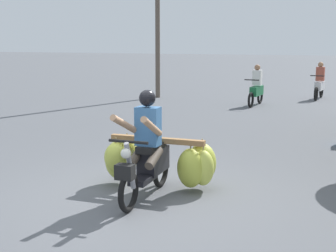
% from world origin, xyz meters
% --- Properties ---
extents(ground_plane, '(120.00, 120.00, 0.00)m').
position_xyz_m(ground_plane, '(0.00, 0.00, 0.00)').
color(ground_plane, '#56595E').
extents(motorbike_main_loaded, '(1.84, 1.84, 1.58)m').
position_xyz_m(motorbike_main_loaded, '(0.04, 0.51, 0.50)').
color(motorbike_main_loaded, black).
rests_on(motorbike_main_loaded, ground).
extents(motorbike_distant_ahead_left, '(0.51, 1.62, 1.40)m').
position_xyz_m(motorbike_distant_ahead_left, '(0.04, 10.56, 0.57)').
color(motorbike_distant_ahead_left, black).
rests_on(motorbike_distant_ahead_left, ground).
extents(motorbike_distant_ahead_right, '(0.52, 1.62, 1.40)m').
position_xyz_m(motorbike_distant_ahead_right, '(2.02, 13.10, 0.57)').
color(motorbike_distant_ahead_right, black).
rests_on(motorbike_distant_ahead_right, ground).
extents(utility_pole, '(0.18, 0.18, 6.28)m').
position_xyz_m(utility_pole, '(-3.94, 11.63, 3.14)').
color(utility_pole, brown).
rests_on(utility_pole, ground).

